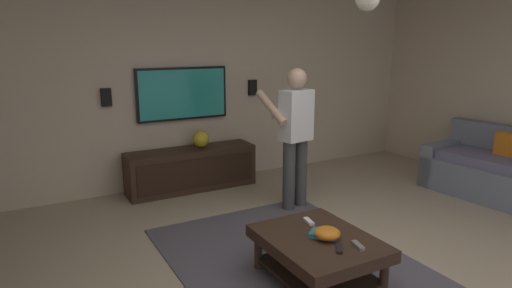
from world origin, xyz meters
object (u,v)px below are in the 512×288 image
Objects in this scene: couch at (508,175)px; person_standing at (295,130)px; coffee_table at (318,249)px; tv at (183,94)px; remote_black at (339,248)px; bowl at (327,233)px; book at (324,234)px; remote_grey at (358,245)px; wall_speaker_right at (106,97)px; vase_round at (201,139)px; remote_white at (309,221)px; wall_speaker_left at (252,88)px; media_console at (192,169)px.

person_standing is (1.06, 2.47, 0.61)m from couch.
coffee_table is 3.09m from tv.
person_standing is at bearing -28.39° from couch.
couch is 3.30m from remote_black.
tv is at bearing 1.92° from bowl.
book is at bearing -9.23° from bowl.
bowl is (-3.00, -0.10, -0.80)m from tv.
coffee_table is at bearing 42.20° from remote_grey.
wall_speaker_right is at bearing 19.31° from coffee_table.
person_standing reaches higher than coffee_table.
remote_black is at bearing -179.41° from coffee_table.
couch is 8.95× the size of vase_round.
person_standing is 2.34m from wall_speaker_right.
remote_grey is at bearing 17.01° from remote_white.
remote_black is at bearing 0.50° from remote_white.
wall_speaker_left reaches higher than remote_grey.
wall_speaker_right is (2.96, 1.04, 0.97)m from coffee_table.
remote_black is 3.47m from wall_speaker_left.
coffee_table is 0.35m from remote_grey.
remote_grey is 0.68× the size of wall_speaker_right.
tv reaches higher than vase_round.
wall_speaker_right reaches higher than media_console.
couch is 9.30× the size of bowl.
remote_white is 0.29m from book.
person_standing is (-1.45, -0.82, -0.32)m from tv.
book is at bearing 2.85° from couch.
coffee_table is at bearing 178.13° from vase_round.
bowl is 0.26m from remote_grey.
person_standing is at bearing 29.60° from tv.
remote_grey is (-0.73, 3.07, 0.09)m from couch.
book is at bearing 144.21° from person_standing.
wall_speaker_left is 1.00× the size of wall_speaker_right.
vase_round is 1.12m from wall_speaker_left.
couch is 8.95× the size of wall_speaker_left.
book is at bearing 35.58° from remote_grey.
tv is (2.51, 3.29, 0.93)m from couch.
couch is at bearing 52.73° from tv.
person_standing is at bearing -129.12° from wall_speaker_right.
book is (0.05, -0.01, -0.03)m from bowl.
tv is (2.94, 0.06, 0.96)m from coffee_table.
media_console is 7.73× the size of wall_speaker_left.
remote_grey is (-0.23, -0.12, -0.04)m from bowl.
wall_speaker_left is at bearing 103.49° from media_console.
person_standing is at bearing 162.39° from remote_white.
tv is 3.35m from remote_grey.
wall_speaker_right is (0.00, 2.03, -0.02)m from wall_speaker_left.
media_console is at bearing 103.49° from wall_speaker_left.
coffee_table is at bearing -9.16° from remote_white.
media_console is 7.73× the size of book.
bowl is 1.41× the size of remote_grey.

